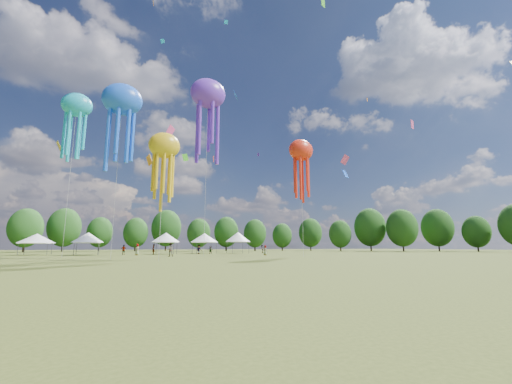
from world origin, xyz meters
name	(u,v)px	position (x,y,z in m)	size (l,w,h in m)	color
ground	(384,283)	(0.00, 0.00, 0.00)	(300.00, 300.00, 0.00)	#384416
spectator_near	(170,250)	(-2.85, 36.34, 0.93)	(0.90, 0.70, 1.85)	gray
spectators_far	(198,249)	(4.31, 49.97, 0.86)	(29.37, 17.28, 1.85)	gray
festival_tents	(156,238)	(-2.98, 53.57, 3.03)	(40.49, 10.64, 4.32)	#47474C
show_kites	(182,123)	(-2.41, 33.39, 18.46)	(34.41, 18.20, 27.78)	blue
small_kites	(204,73)	(1.97, 39.56, 30.43)	(83.01, 63.54, 46.08)	blue
treeline	(148,222)	(-3.87, 62.51, 6.54)	(201.57, 95.24, 13.43)	#38281C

